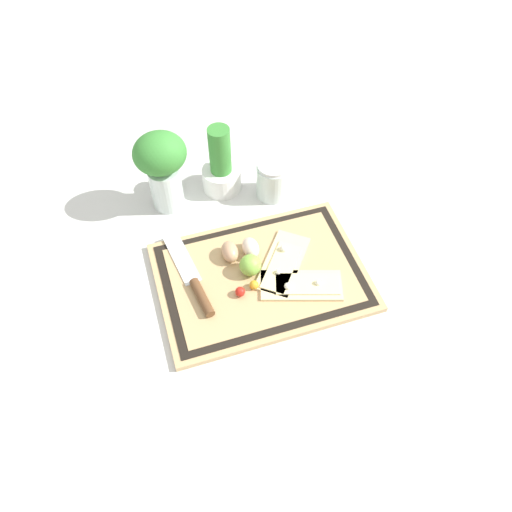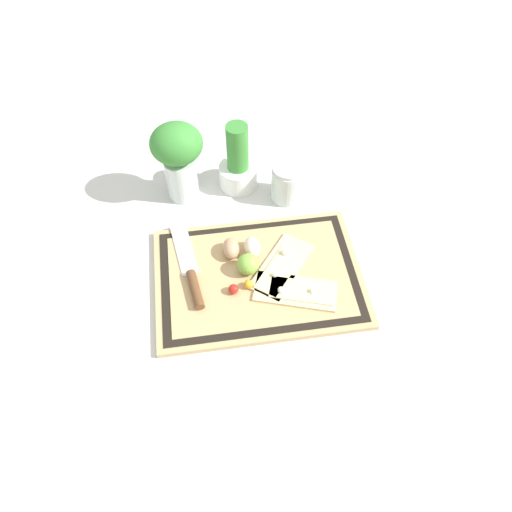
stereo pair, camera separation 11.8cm
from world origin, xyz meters
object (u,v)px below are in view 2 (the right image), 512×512
at_px(egg_pink, 252,247).
at_px(lime, 248,264).
at_px(knife, 192,277).
at_px(egg_brown, 231,248).
at_px(sauce_jar, 287,184).
at_px(cherry_tomato_red, 233,289).
at_px(herb_pot, 238,166).
at_px(pizza_slice_near, 297,291).
at_px(pizza_slice_far, 281,267).
at_px(cherry_tomato_yellow, 248,284).
at_px(herb_glass, 178,156).

xyz_separation_m(egg_pink, lime, (-0.02, -0.05, 0.01)).
height_order(knife, egg_brown, egg_brown).
distance_m(egg_pink, sauce_jar, 0.22).
relative_size(cherry_tomato_red, herb_pot, 0.12).
height_order(knife, lime, lime).
bearing_deg(cherry_tomato_red, egg_pink, 61.54).
xyz_separation_m(egg_brown, lime, (0.03, -0.06, 0.01)).
distance_m(knife, egg_brown, 0.12).
height_order(egg_pink, cherry_tomato_red, egg_pink).
xyz_separation_m(egg_pink, cherry_tomato_red, (-0.06, -0.11, -0.01)).
height_order(pizza_slice_near, lime, lime).
bearing_deg(herb_pot, cherry_tomato_red, -98.78).
distance_m(pizza_slice_far, egg_brown, 0.13).
relative_size(pizza_slice_near, herb_pot, 1.04).
relative_size(egg_brown, lime, 1.14).
xyz_separation_m(pizza_slice_near, cherry_tomato_yellow, (-0.11, 0.03, 0.01)).
xyz_separation_m(egg_brown, cherry_tomato_yellow, (0.03, -0.10, -0.01)).
height_order(pizza_slice_near, cherry_tomato_yellow, pizza_slice_near).
xyz_separation_m(lime, herb_glass, (-0.14, 0.29, 0.09)).
relative_size(cherry_tomato_red, cherry_tomato_yellow, 1.11).
bearing_deg(pizza_slice_far, sauce_jar, 76.66).
distance_m(pizza_slice_near, cherry_tomato_red, 0.14).
distance_m(knife, cherry_tomato_red, 0.10).
bearing_deg(egg_brown, cherry_tomato_yellow, -74.64).
height_order(cherry_tomato_red, herb_glass, herb_glass).
bearing_deg(pizza_slice_near, egg_pink, 123.11).
bearing_deg(egg_pink, egg_brown, 175.90).
relative_size(pizza_slice_far, knife, 0.74).
xyz_separation_m(pizza_slice_far, egg_pink, (-0.06, 0.06, 0.01)).
xyz_separation_m(cherry_tomato_yellow, herb_glass, (-0.13, 0.34, 0.11)).
relative_size(pizza_slice_far, cherry_tomato_red, 8.45).
bearing_deg(herb_glass, cherry_tomato_red, -74.67).
height_order(egg_pink, cherry_tomato_yellow, egg_pink).
xyz_separation_m(lime, cherry_tomato_yellow, (-0.01, -0.05, -0.02)).
bearing_deg(pizza_slice_far, egg_brown, 151.64).
distance_m(pizza_slice_near, herb_glass, 0.45).
xyz_separation_m(knife, egg_brown, (0.10, 0.06, 0.01)).
relative_size(pizza_slice_near, sauce_jar, 1.94).
bearing_deg(egg_brown, herb_pot, 79.09).
height_order(pizza_slice_far, cherry_tomato_red, same).
xyz_separation_m(cherry_tomato_red, herb_glass, (-0.09, 0.35, 0.11)).
bearing_deg(herb_pot, herb_glass, -173.80).
distance_m(egg_brown, cherry_tomato_yellow, 0.11).
distance_m(pizza_slice_near, herb_pot, 0.40).
relative_size(pizza_slice_far, sauce_jar, 1.89).
bearing_deg(herb_pot, sauce_jar, -27.99).
xyz_separation_m(lime, sauce_jar, (0.14, 0.24, 0.00)).
distance_m(pizza_slice_near, egg_pink, 0.15).
bearing_deg(pizza_slice_near, knife, 163.02).
xyz_separation_m(pizza_slice_near, lime, (-0.10, 0.08, 0.02)).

